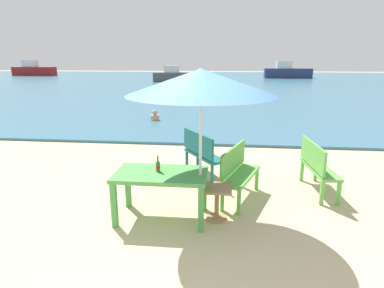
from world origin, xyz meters
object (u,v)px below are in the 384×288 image
object	(u,v)px
boat_ferry	(175,76)
patio_umbrella	(201,82)
side_table_wood	(217,198)
bench_green_left	(238,170)
picnic_table_green	(161,179)
boat_tanker	(287,72)
bench_green_right	(317,164)
bench_teal_center	(202,152)
swimmer_person	(155,116)
beer_bottle_amber	(158,166)
boat_fishing_trawler	(34,70)

from	to	relation	value
boat_ferry	patio_umbrella	bearing A→B (deg)	-80.31
patio_umbrella	side_table_wood	xyz separation A→B (m)	(0.25, 0.09, -1.76)
side_table_wood	bench_green_left	bearing A→B (deg)	66.42
picnic_table_green	boat_tanker	bearing A→B (deg)	76.84
side_table_wood	bench_green_right	distance (m)	2.19
bench_teal_center	boat_tanker	bearing A→B (deg)	76.90
patio_umbrella	bench_green_right	world-z (taller)	patio_umbrella
bench_teal_center	picnic_table_green	bearing A→B (deg)	-104.21
swimmer_person	boat_tanker	bearing A→B (deg)	70.29
beer_bottle_amber	side_table_wood	size ratio (longest dim) A/B	0.49
beer_bottle_amber	bench_teal_center	distance (m)	1.96
bench_green_right	boat_ferry	distance (m)	28.05
swimmer_person	boat_fishing_trawler	xyz separation A→B (m)	(-24.24, 30.87, 0.61)
boat_fishing_trawler	patio_umbrella	bearing A→B (deg)	-55.32
bench_green_left	boat_fishing_trawler	bearing A→B (deg)	125.88
boat_tanker	picnic_table_green	bearing A→B (deg)	-103.16
patio_umbrella	bench_teal_center	xyz separation A→B (m)	(-0.12, 1.93, -1.58)
bench_teal_center	boat_ferry	world-z (taller)	boat_ferry
beer_bottle_amber	side_table_wood	world-z (taller)	beer_bottle_amber
beer_bottle_amber	bench_green_right	bearing A→B (deg)	24.77
patio_umbrella	boat_fishing_trawler	bearing A→B (deg)	124.68
patio_umbrella	bench_green_left	world-z (taller)	patio_umbrella
picnic_table_green	beer_bottle_amber	world-z (taller)	beer_bottle_amber
side_table_wood	bench_teal_center	world-z (taller)	bench_teal_center
patio_umbrella	swimmer_person	size ratio (longest dim) A/B	5.61
bench_teal_center	boat_ferry	size ratio (longest dim) A/B	0.26
picnic_table_green	beer_bottle_amber	bearing A→B (deg)	141.23
beer_bottle_amber	patio_umbrella	bearing A→B (deg)	-6.71
boat_tanker	bench_green_left	bearing A→B (deg)	-101.62
picnic_table_green	swimmer_person	bearing A→B (deg)	103.29
swimmer_person	boat_fishing_trawler	distance (m)	39.25
swimmer_person	boat_ferry	world-z (taller)	boat_ferry
patio_umbrella	boat_ferry	distance (m)	28.96
picnic_table_green	boat_ferry	xyz separation A→B (m)	(-4.27, 28.47, 0.03)
bench_green_left	boat_tanker	distance (m)	36.27
bench_teal_center	boat_tanker	xyz separation A→B (m)	(8.02, 34.46, 0.28)
beer_bottle_amber	boat_fishing_trawler	size ratio (longest dim) A/B	0.05
picnic_table_green	bench_green_left	world-z (taller)	bench_green_left
patio_umbrella	swimmer_person	world-z (taller)	patio_umbrella
bench_green_right	boat_ferry	size ratio (longest dim) A/B	0.27
bench_green_right	boat_ferry	xyz separation A→B (m)	(-6.92, 27.18, 0.14)
patio_umbrella	boat_tanker	xyz separation A→B (m)	(7.90, 36.39, -1.30)
beer_bottle_amber	bench_green_right	distance (m)	3.00
boat_ferry	boat_tanker	bearing A→B (deg)	31.69
side_table_wood	bench_green_right	bearing A→B (deg)	34.55
picnic_table_green	beer_bottle_amber	size ratio (longest dim) A/B	5.28
bench_green_right	picnic_table_green	bearing A→B (deg)	-154.09
picnic_table_green	boat_fishing_trawler	xyz separation A→B (m)	(-26.04, 38.47, 0.20)
patio_umbrella	side_table_wood	bearing A→B (deg)	18.79
swimmer_person	picnic_table_green	bearing A→B (deg)	-76.71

